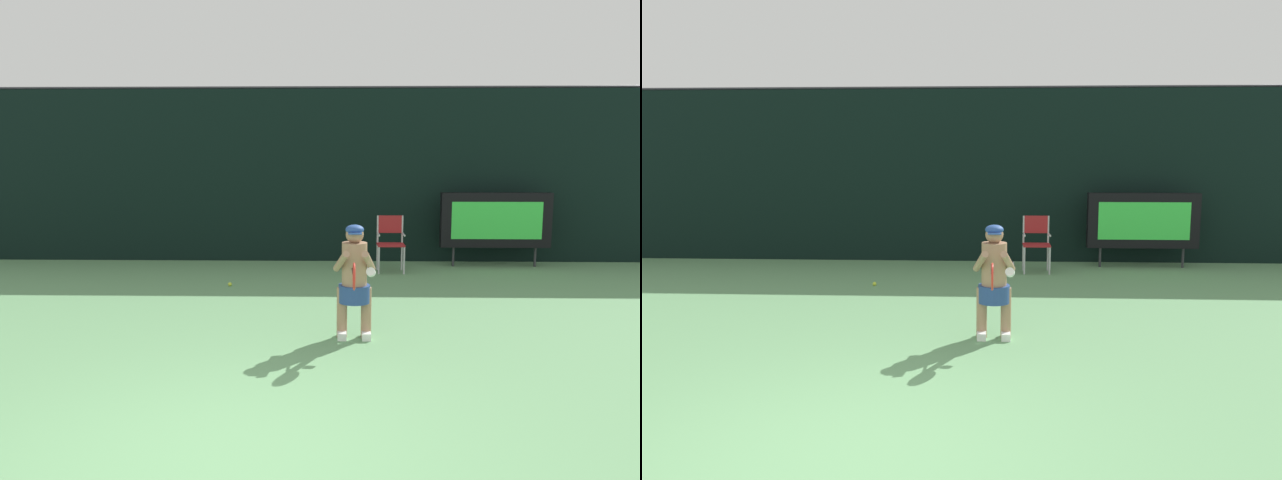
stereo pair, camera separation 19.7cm
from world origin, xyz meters
TOP-DOWN VIEW (x-y plane):
  - ground at (0.00, -0.19)m, footprint 18.00×22.00m
  - backdrop_screen at (0.00, 8.50)m, footprint 18.00×0.12m
  - scoreboard at (4.13, 7.89)m, footprint 2.20×0.21m
  - umpire_chair at (1.97, 7.33)m, footprint 0.52×0.44m
  - water_bottle at (1.50, 7.02)m, footprint 0.07×0.07m
  - tennis_player at (1.13, 3.09)m, footprint 0.53×0.61m
  - tennis_racket at (1.11, 2.52)m, footprint 0.03×0.60m
  - tennis_ball_loose at (-0.92, 5.94)m, footprint 0.07×0.07m

SIDE VIEW (x-z plane):
  - ground at x=0.00m, z-range -0.02..0.00m
  - tennis_ball_loose at x=-0.92m, z-range 0.00..0.07m
  - water_bottle at x=1.50m, z-range -0.01..0.26m
  - umpire_chair at x=1.97m, z-range 0.08..1.16m
  - tennis_player at x=1.13m, z-range 0.05..1.46m
  - tennis_racket at x=1.11m, z-range 0.74..1.05m
  - scoreboard at x=4.13m, z-range 0.20..1.70m
  - backdrop_screen at x=0.00m, z-range -0.02..3.64m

